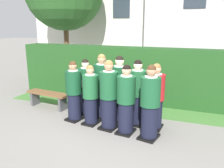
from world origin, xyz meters
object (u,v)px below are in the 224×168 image
at_px(student_front_row_0, 74,93).
at_px(student_rear_row_3, 137,94).
at_px(student_front_row_1, 91,97).
at_px(student_rear_row_0, 86,88).
at_px(student_front_row_4, 150,104).
at_px(wooden_bench, 48,96).
at_px(student_in_red_blazer, 155,98).
at_px(student_front_row_3, 126,101).
at_px(student_rear_row_1, 102,88).
at_px(student_rear_row_2, 119,90).
at_px(student_front_row_2, 109,97).

xyz_separation_m(student_front_row_0, student_rear_row_3, (1.61, 0.31, 0.04)).
relative_size(student_front_row_1, student_rear_row_0, 0.97).
distance_m(student_front_row_0, student_front_row_4, 2.10).
bearing_deg(wooden_bench, student_front_row_0, -24.47).
height_order(student_front_row_0, student_in_red_blazer, student_in_red_blazer).
xyz_separation_m(student_front_row_0, student_in_red_blazer, (2.08, 0.21, 0.01)).
bearing_deg(student_rear_row_0, student_front_row_3, -29.41).
distance_m(student_rear_row_1, student_in_red_blazer, 1.51).
height_order(student_front_row_0, student_rear_row_0, student_front_row_0).
height_order(student_front_row_4, student_rear_row_2, student_rear_row_2).
bearing_deg(student_front_row_3, student_front_row_0, 169.93).
bearing_deg(student_front_row_0, student_rear_row_3, 11.02).
bearing_deg(student_front_row_0, student_rear_row_0, 80.76).
xyz_separation_m(student_front_row_0, student_rear_row_2, (1.12, 0.39, 0.07)).
xyz_separation_m(student_front_row_4, student_in_red_blazer, (0.02, 0.56, -0.03)).
xyz_separation_m(student_rear_row_2, student_rear_row_3, (0.49, -0.07, -0.03)).
bearing_deg(student_front_row_3, student_rear_row_2, 120.23).
bearing_deg(student_front_row_1, student_rear_row_2, 38.06).
bearing_deg(student_front_row_1, student_rear_row_1, 81.41).
bearing_deg(student_front_row_2, student_front_row_4, -10.09).
bearing_deg(student_rear_row_2, student_rear_row_0, 172.18).
relative_size(student_front_row_0, student_rear_row_0, 1.01).
xyz_separation_m(student_front_row_3, student_in_red_blazer, (0.58, 0.48, -0.01)).
xyz_separation_m(student_front_row_1, student_front_row_3, (0.98, -0.19, 0.05)).
xyz_separation_m(student_front_row_0, student_front_row_1, (0.52, -0.08, -0.03)).
bearing_deg(student_rear_row_3, student_front_row_4, -55.45).
height_order(student_rear_row_1, wooden_bench, student_rear_row_1).
xyz_separation_m(student_front_row_4, student_rear_row_0, (-1.98, 0.88, -0.05)).
bearing_deg(student_in_red_blazer, student_front_row_2, -160.30).
height_order(student_front_row_0, student_front_row_3, student_front_row_3).
bearing_deg(student_front_row_4, student_front_row_1, 170.27).
bearing_deg(student_rear_row_3, student_front_row_0, -168.98).
distance_m(student_front_row_4, student_rear_row_0, 2.17).
height_order(student_front_row_2, student_rear_row_0, student_front_row_2).
distance_m(student_front_row_2, student_front_row_4, 1.04).
height_order(student_front_row_1, student_rear_row_1, student_rear_row_1).
bearing_deg(student_front_row_4, student_front_row_3, 172.07).
bearing_deg(student_front_row_2, student_in_red_blazer, 19.70).
distance_m(student_front_row_3, student_front_row_4, 0.57).
relative_size(student_front_row_1, student_in_red_blazer, 0.95).
distance_m(student_front_row_4, student_rear_row_2, 1.20).
xyz_separation_m(student_front_row_1, student_in_red_blazer, (1.57, 0.29, 0.04)).
bearing_deg(student_rear_row_0, student_front_row_0, -99.24).
xyz_separation_m(student_rear_row_0, student_rear_row_2, (1.03, -0.14, 0.08)).
bearing_deg(student_front_row_4, student_rear_row_0, 156.14).
bearing_deg(student_rear_row_2, student_in_red_blazer, -10.37).
height_order(student_front_row_2, student_rear_row_2, student_rear_row_2).
bearing_deg(student_rear_row_3, student_front_row_1, -160.17).
height_order(student_rear_row_1, student_rear_row_2, student_rear_row_1).
xyz_separation_m(student_rear_row_1, student_rear_row_2, (0.52, -0.07, -0.01)).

